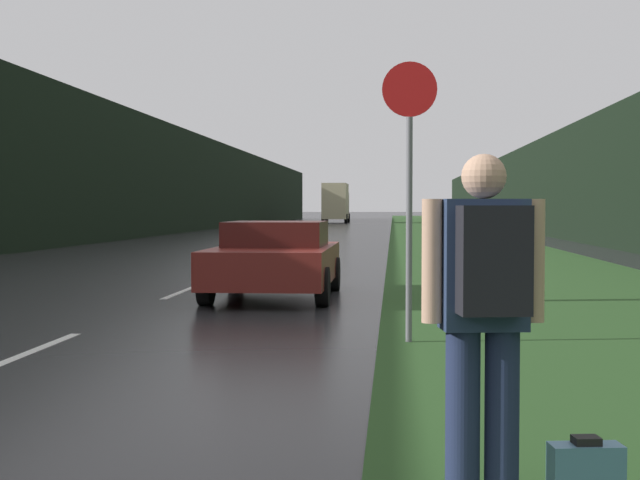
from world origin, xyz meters
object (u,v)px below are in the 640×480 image
object	(u,v)px
hitchhiker_with_backpack	(485,307)
car_passing_near	(275,258)
delivery_truck	(336,203)
suitcase	(586,473)
stop_sign	(409,178)

from	to	relation	value
hitchhiker_with_backpack	car_passing_near	bearing A→B (deg)	95.17
car_passing_near	delivery_truck	world-z (taller)	delivery_truck
hitchhiker_with_backpack	delivery_truck	size ratio (longest dim) A/B	0.24
hitchhiker_with_backpack	car_passing_near	distance (m)	10.59
suitcase	car_passing_near	world-z (taller)	car_passing_near
hitchhiker_with_backpack	delivery_truck	distance (m)	81.84
hitchhiker_with_backpack	suitcase	world-z (taller)	hitchhiker_with_backpack
suitcase	delivery_truck	distance (m)	81.75
delivery_truck	suitcase	bearing A→B (deg)	-85.43
stop_sign	delivery_truck	bearing A→B (deg)	94.29
stop_sign	suitcase	xyz separation A→B (m)	(0.80, -5.27, -1.66)
stop_sign	suitcase	bearing A→B (deg)	-81.37
car_passing_near	delivery_truck	distance (m)	71.41
stop_sign	car_passing_near	bearing A→B (deg)	113.54
car_passing_near	suitcase	bearing A→B (deg)	106.09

